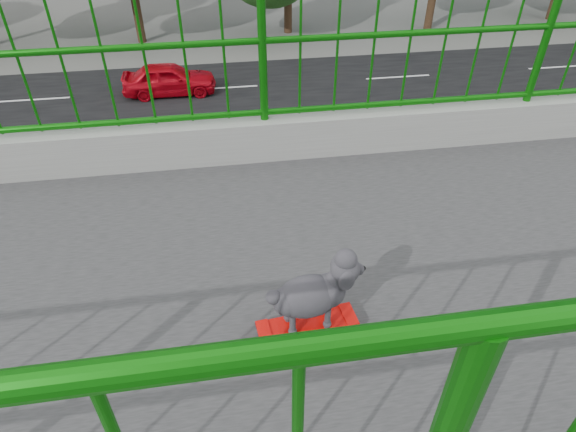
% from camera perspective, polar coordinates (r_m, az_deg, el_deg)
% --- Properties ---
extents(road, '(18.00, 90.00, 0.02)m').
position_cam_1_polar(road, '(17.25, -6.49, 6.64)').
color(road, black).
rests_on(road, ground).
extents(railing, '(3.00, 24.00, 1.42)m').
position_cam_1_polar(railing, '(2.47, 1.11, -5.28)').
color(railing, gray).
rests_on(railing, footbridge).
extents(skateboard, '(0.19, 0.49, 0.06)m').
position_cam_1_polar(skateboard, '(2.41, 2.23, -12.52)').
color(skateboard, red).
rests_on(skateboard, footbridge).
extents(poodle, '(0.22, 0.46, 0.38)m').
position_cam_1_polar(poodle, '(2.25, 2.97, -8.80)').
color(poodle, '#2B282D').
rests_on(poodle, skateboard).
extents(car_1, '(1.60, 4.60, 1.51)m').
position_cam_1_polar(car_1, '(14.14, -21.86, -0.40)').
color(car_1, '#A5A5AB').
rests_on(car_1, ground).
extents(car_2, '(2.32, 5.03, 1.40)m').
position_cam_1_polar(car_2, '(18.10, 17.78, 9.11)').
color(car_2, silver).
rests_on(car_2, ground).
extents(car_4, '(1.56, 3.88, 1.32)m').
position_cam_1_polar(car_4, '(22.25, -13.58, 15.17)').
color(car_4, red).
rests_on(car_4, ground).
extents(car_5, '(1.55, 4.45, 1.47)m').
position_cam_1_polar(car_5, '(12.46, 19.07, -5.64)').
color(car_5, silver).
rests_on(car_5, ground).
extents(car_6, '(2.40, 5.20, 1.45)m').
position_cam_1_polar(car_6, '(13.71, -10.52, 0.57)').
color(car_6, silver).
rests_on(car_6, ground).
extents(car_7, '(2.10, 5.18, 1.50)m').
position_cam_1_polar(car_7, '(20.48, 29.77, 9.38)').
color(car_7, red).
rests_on(car_7, ground).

